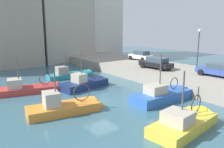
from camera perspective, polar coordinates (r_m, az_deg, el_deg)
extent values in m
plane|color=#386070|center=(19.55, -2.76, -6.80)|extent=(80.00, 80.00, 0.00)
cube|color=#9E9384|center=(27.23, 17.84, -0.66)|extent=(9.00, 56.00, 1.20)
cube|color=navy|center=(23.60, -7.06, -3.56)|extent=(5.50, 3.00, 1.51)
cone|color=navy|center=(25.55, -2.04, -2.27)|extent=(1.24, 1.95, 1.81)
cube|color=#B2A893|center=(23.43, -7.10, -1.96)|extent=(5.26, 2.80, 0.08)
cube|color=#B7AD99|center=(22.91, -8.37, -1.04)|extent=(1.38, 1.52, 0.91)
cylinder|color=#4C4C51|center=(22.89, -7.80, 2.01)|extent=(0.10, 0.10, 3.38)
torus|color=#3F3833|center=(24.23, -4.53, 0.21)|extent=(1.14, 0.30, 1.15)
sphere|color=white|center=(23.46, -11.74, -3.25)|extent=(0.32, 0.32, 0.32)
cube|color=#2D60B7|center=(19.98, 12.49, -6.66)|extent=(5.61, 2.13, 1.58)
cone|color=#2D60B7|center=(22.34, 17.91, -4.97)|extent=(0.91, 1.89, 1.89)
cube|color=#9E7A51|center=(19.77, 12.59, -4.71)|extent=(5.39, 1.96, 0.08)
cube|color=#B7AD99|center=(19.07, 11.04, -3.88)|extent=(1.65, 1.34, 0.80)
cylinder|color=#4C4C51|center=(19.13, 12.21, 0.03)|extent=(0.10, 0.10, 3.42)
torus|color=#3F3833|center=(20.77, 15.55, -2.24)|extent=(1.05, 0.09, 1.05)
sphere|color=white|center=(19.52, 6.67, -6.16)|extent=(0.32, 0.32, 0.32)
cube|color=gold|center=(15.02, 17.71, -13.39)|extent=(5.40, 2.71, 1.33)
cone|color=gold|center=(17.47, 22.49, -10.08)|extent=(1.13, 1.97, 1.87)
cube|color=#896B4C|center=(14.78, 17.86, -11.29)|extent=(5.18, 2.52, 0.08)
cube|color=#B7AD99|center=(13.96, 16.37, -10.65)|extent=(1.68, 1.72, 0.79)
cylinder|color=#4C4C51|center=(13.95, 17.59, -5.69)|extent=(0.10, 0.10, 3.19)
torus|color=#3F3833|center=(15.73, 20.62, -7.14)|extent=(1.28, 0.24, 1.28)
sphere|color=white|center=(14.27, 10.50, -13.51)|extent=(0.32, 0.32, 0.32)
cube|color=#BC3833|center=(23.34, -20.62, -4.44)|extent=(6.24, 3.27, 1.18)
cone|color=#BC3833|center=(23.67, -12.56, -3.72)|extent=(1.28, 1.93, 1.77)
cube|color=#896B4C|center=(23.20, -20.71, -3.17)|extent=(5.97, 3.06, 0.08)
cube|color=#B7AD99|center=(23.08, -23.57, -2.24)|extent=(1.56, 1.68, 0.89)
cylinder|color=#4C4C51|center=(22.87, -22.82, 0.27)|extent=(0.10, 0.10, 2.97)
torus|color=#3F3833|center=(23.15, -16.73, -1.17)|extent=(1.15, 0.34, 1.16)
sphere|color=white|center=(24.36, -24.97, -3.70)|extent=(0.32, 0.32, 0.32)
cube|color=orange|center=(17.31, -12.17, -9.61)|extent=(5.45, 2.70, 1.30)
cone|color=orange|center=(18.25, -3.11, -8.20)|extent=(1.15, 1.88, 1.76)
cube|color=#896B4C|center=(17.11, -12.25, -7.78)|extent=(5.22, 2.51, 0.08)
cube|color=#B7AD99|center=(16.73, -15.21, -6.27)|extent=(1.25, 1.53, 1.10)
cylinder|color=#4C4C51|center=(16.59, -14.27, -3.82)|extent=(0.10, 0.10, 2.58)
torus|color=#3F3833|center=(17.28, -7.69, -4.68)|extent=(1.34, 0.27, 1.34)
sphere|color=white|center=(17.93, -18.02, -8.51)|extent=(0.32, 0.32, 0.32)
cube|color=teal|center=(28.66, -10.59, -0.90)|extent=(5.67, 2.15, 1.13)
cone|color=teal|center=(29.97, -5.05, -0.17)|extent=(0.99, 1.72, 1.68)
cube|color=#9E7A51|center=(28.55, -10.63, 0.10)|extent=(5.44, 1.99, 0.08)
cube|color=gray|center=(28.07, -12.68, 0.90)|extent=(1.34, 1.34, 0.97)
cylinder|color=#4C4C51|center=(28.05, -12.03, 2.75)|extent=(0.10, 0.10, 2.81)
torus|color=#3F3833|center=(29.04, -7.84, 1.78)|extent=(1.16, 0.14, 1.16)
sphere|color=white|center=(28.99, -14.44, -0.58)|extent=(0.32, 0.32, 0.32)
cube|color=black|center=(28.14, 11.08, 2.46)|extent=(2.02, 4.31, 0.54)
cube|color=#384756|center=(27.93, 11.46, 3.53)|extent=(1.66, 2.46, 0.58)
cylinder|color=black|center=(28.42, 7.77, 2.22)|extent=(0.27, 0.66, 0.64)
cylinder|color=black|center=(29.68, 9.89, 2.56)|extent=(0.27, 0.66, 0.64)
cylinder|color=black|center=(26.68, 12.37, 1.41)|extent=(0.27, 0.66, 0.64)
cylinder|color=black|center=(28.02, 14.40, 1.81)|extent=(0.27, 0.66, 0.64)
cube|color=silver|center=(34.91, 7.23, 4.45)|extent=(1.75, 3.87, 0.60)
cube|color=#384756|center=(34.70, 7.48, 5.39)|extent=(1.51, 2.18, 0.59)
cylinder|color=black|center=(35.31, 4.78, 4.19)|extent=(0.24, 0.65, 0.64)
cylinder|color=black|center=(36.43, 6.70, 4.39)|extent=(0.24, 0.65, 0.64)
cylinder|color=black|center=(33.45, 7.79, 3.68)|extent=(0.24, 0.65, 0.64)
cylinder|color=black|center=(34.64, 9.71, 3.90)|extent=(0.24, 0.65, 0.64)
cube|color=#334C9E|center=(25.69, 25.46, 0.61)|extent=(1.91, 4.42, 0.54)
cube|color=#384756|center=(25.51, 26.00, 1.72)|extent=(1.60, 2.51, 0.54)
cylinder|color=black|center=(25.64, 21.66, 0.41)|extent=(0.26, 0.65, 0.64)
cylinder|color=black|center=(27.09, 23.36, 0.85)|extent=(0.26, 0.65, 0.64)
cylinder|color=#38383D|center=(27.69, 21.03, 5.31)|extent=(0.12, 0.12, 4.50)
sphere|color=#F2EACC|center=(27.55, 21.41, 10.26)|extent=(0.36, 0.36, 0.36)
cube|color=#A39384|center=(40.28, -26.41, 11.74)|extent=(10.45, 8.56, 13.94)
cube|color=#B2A899|center=(44.11, -12.79, 13.50)|extent=(9.32, 8.79, 15.35)
cube|color=silver|center=(49.79, -3.47, 15.02)|extent=(7.29, 7.67, 17.87)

